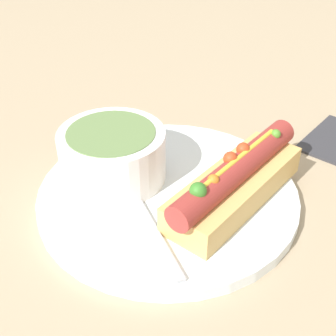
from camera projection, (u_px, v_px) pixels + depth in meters
The scene contains 6 objects.
ground_plane at pixel (168, 200), 0.50m from camera, with size 4.00×4.00×0.00m, color tan.
dinner_plate at pixel (168, 195), 0.49m from camera, with size 0.27×0.27×0.01m.
hot_dog at pixel (235, 182), 0.46m from camera, with size 0.19×0.10×0.06m.
soup_bowl at pixel (110, 155), 0.49m from camera, with size 0.11×0.11×0.06m.
spoon at pixel (136, 199), 0.47m from camera, with size 0.13×0.13×0.01m.
napkin at pixel (334, 138), 0.59m from camera, with size 0.12×0.09×0.01m.
Camera 1 is at (-0.36, -0.15, 0.32)m, focal length 50.00 mm.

